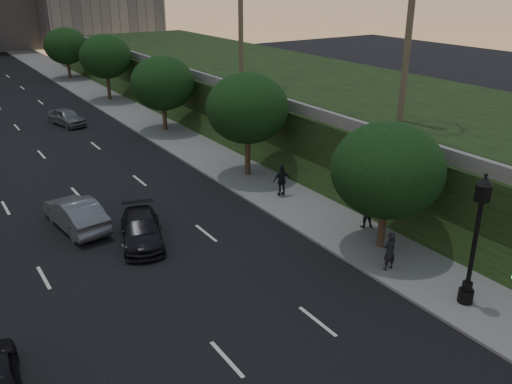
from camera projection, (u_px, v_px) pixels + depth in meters
road_surface at (48, 162)px, 38.05m from camera, size 16.00×140.00×0.02m
sidewalk_right at (181, 139)px, 43.20m from camera, size 4.50×140.00×0.15m
embankment at (313, 102)px, 46.86m from camera, size 18.00×90.00×4.00m
parapet_wall at (227, 85)px, 41.68m from camera, size 0.35×90.00×0.70m
tree_right_a at (387, 170)px, 24.65m from camera, size 5.20×5.20×6.24m
tree_right_b at (247, 108)px, 33.79m from camera, size 5.20×5.20×6.74m
tree_right_c at (163, 83)px, 44.08m from camera, size 5.20×5.20×6.24m
tree_right_d at (106, 56)px, 54.77m from camera, size 5.20×5.20×6.74m
tree_right_e at (66, 46)px, 66.62m from camera, size 5.20×5.20×6.24m
street_lamp at (474, 246)px, 20.72m from camera, size 0.64×0.64×5.62m
sedan_mid_left at (76, 214)px, 27.95m from camera, size 2.26×5.14×1.64m
sedan_near_right at (141, 230)px, 26.49m from camera, size 3.27×5.09×1.37m
sedan_far_right at (67, 117)px, 47.04m from camera, size 2.66×4.59×1.47m
pedestrian_a at (389, 251)px, 23.70m from camera, size 0.67×0.46×1.79m
pedestrian_b at (366, 212)px, 27.75m from camera, size 1.01×0.94×1.65m
pedestrian_c at (282, 180)px, 31.67m from camera, size 1.16×0.64×1.87m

